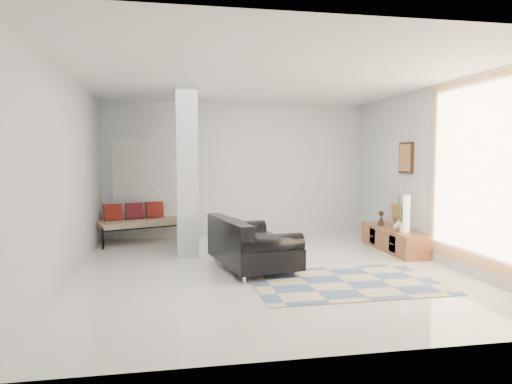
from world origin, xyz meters
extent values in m
plane|color=silver|center=(0.00, 0.00, 0.00)|extent=(6.00, 6.00, 0.00)
plane|color=white|center=(0.00, 0.00, 2.80)|extent=(6.00, 6.00, 0.00)
plane|color=silver|center=(0.00, 3.00, 1.40)|extent=(6.00, 0.00, 6.00)
plane|color=silver|center=(0.00, -3.00, 1.40)|extent=(6.00, 0.00, 6.00)
plane|color=silver|center=(-2.75, 0.00, 1.40)|extent=(0.00, 6.00, 6.00)
plane|color=silver|center=(2.75, 0.00, 1.40)|extent=(0.00, 6.00, 6.00)
cube|color=silver|center=(-1.10, 1.60, 1.40)|extent=(0.35, 1.20, 2.80)
cube|color=silver|center=(-2.10, 2.96, 1.02)|extent=(0.85, 0.06, 2.04)
plane|color=#F2953F|center=(2.67, -1.15, 1.45)|extent=(0.00, 2.55, 2.55)
cube|color=#371F0F|center=(2.72, 0.94, 1.65)|extent=(0.04, 0.45, 0.55)
cube|color=brown|center=(2.52, 0.94, 0.20)|extent=(0.45, 1.76, 0.40)
cube|color=#371F0F|center=(2.30, 0.55, 0.20)|extent=(0.02, 0.23, 0.28)
cube|color=#371F0F|center=(2.30, 1.33, 0.20)|extent=(0.02, 0.23, 0.28)
cube|color=gold|center=(2.70, 1.18, 0.60)|extent=(0.09, 0.32, 0.40)
cube|color=silver|center=(2.42, 0.55, 0.46)|extent=(0.04, 0.10, 0.12)
cylinder|color=silver|center=(-0.41, -0.63, 0.05)|extent=(0.05, 0.05, 0.10)
cylinder|color=silver|center=(-0.67, 0.69, 0.05)|extent=(0.05, 0.05, 0.10)
cylinder|color=silver|center=(0.33, -0.48, 0.05)|extent=(0.05, 0.05, 0.10)
cylinder|color=silver|center=(0.06, 0.84, 0.05)|extent=(0.05, 0.05, 0.10)
cube|color=black|center=(-0.17, 0.10, 0.25)|extent=(1.25, 1.75, 0.30)
cube|color=black|center=(-0.54, 0.03, 0.58)|extent=(0.51, 1.60, 0.36)
cylinder|color=black|center=(-0.04, -0.56, 0.48)|extent=(0.94, 0.45, 0.28)
cylinder|color=black|center=(-0.30, 0.76, 0.48)|extent=(0.94, 0.45, 0.28)
cube|color=black|center=(-0.42, 0.05, 0.60)|extent=(0.25, 0.60, 0.31)
cylinder|color=black|center=(-2.60, 1.95, 0.20)|extent=(0.04, 0.04, 0.40)
cylinder|color=black|center=(-0.95, 2.57, 0.20)|extent=(0.04, 0.04, 0.40)
cylinder|color=black|center=(-2.85, 2.63, 0.20)|extent=(0.04, 0.04, 0.40)
cylinder|color=black|center=(-1.20, 3.25, 0.20)|extent=(0.04, 0.04, 0.40)
cube|color=beige|center=(-1.90, 2.60, 0.38)|extent=(1.93, 1.33, 0.12)
cube|color=maroon|center=(-2.48, 2.54, 0.60)|extent=(0.38, 0.27, 0.33)
cube|color=maroon|center=(-2.10, 2.69, 0.60)|extent=(0.38, 0.27, 0.33)
cube|color=maroon|center=(-1.71, 2.83, 0.60)|extent=(0.38, 0.27, 0.33)
cube|color=#C2BB95|center=(0.90, -0.90, 0.01)|extent=(2.47, 1.67, 0.01)
cylinder|color=white|center=(2.50, 0.46, 0.72)|extent=(0.12, 0.12, 0.63)
imported|color=white|center=(2.47, 0.67, 0.50)|extent=(0.20, 0.20, 0.20)
camera|label=1|loc=(-1.33, -6.53, 1.67)|focal=32.00mm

